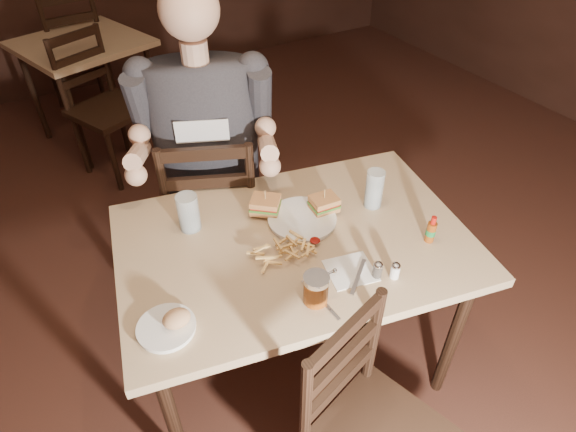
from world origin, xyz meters
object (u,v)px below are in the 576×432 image
chair_far (215,210)px  dinner_plate (302,220)px  main_table (295,254)px  bg_chair_near (110,110)px  bg_chair_far (74,53)px  side_plate (167,328)px  diner (202,116)px  glass_left (188,213)px  bg_table (83,53)px  glass_right (374,189)px  syrup_dispenser (316,289)px  hot_sauce (431,229)px

chair_far → dinner_plate: 0.66m
main_table → dinner_plate: (0.08, 0.08, 0.08)m
bg_chair_near → bg_chair_far: bearing=66.6°
side_plate → bg_chair_near: bearing=81.7°
diner → dinner_plate: size_ratio=4.04×
bg_chair_far → glass_left: bg_chair_far is taller
diner → bg_chair_near: bearing=119.7°
bg_table → diner: 1.99m
dinner_plate → glass_right: (0.30, -0.06, 0.07)m
main_table → bg_chair_far: bearing=94.4°
chair_far → side_plate: bearing=82.7°
chair_far → syrup_dispenser: 1.00m
chair_far → bg_table: bearing=-61.2°
dinner_plate → glass_right: glass_right is taller
bg_chair_far → main_table: bearing=89.0°
main_table → syrup_dispenser: size_ratio=13.17×
bg_chair_far → syrup_dispenser: bg_chair_far is taller
glass_right → main_table: bearing=-177.1°
glass_right → hot_sauce: glass_right is taller
dinner_plate → glass_right: size_ratio=1.60×
main_table → hot_sauce: size_ratio=12.73×
glass_left → hot_sauce: bearing=-35.1°
main_table → dinner_plate: bearing=43.7°
dinner_plate → syrup_dispenser: size_ratio=2.37×
glass_left → syrup_dispenser: size_ratio=1.37×
glass_left → syrup_dispenser: 0.59m
chair_far → hot_sauce: size_ratio=8.55×
chair_far → syrup_dispenser: size_ratio=8.85×
bg_chair_far → chair_far: bearing=88.5°
chair_far → side_plate: 0.98m
hot_sauce → side_plate: (-0.99, 0.11, -0.05)m
glass_left → side_plate: size_ratio=0.85×
bg_table → side_plate: 2.73m
bg_chair_far → glass_right: bearing=96.0°
bg_chair_far → bg_chair_near: bearing=84.6°
bg_chair_far → syrup_dispenser: 3.41m
bg_chair_far → diner: bearing=87.9°
chair_far → bg_chair_far: (-0.17, 2.45, 0.01)m
chair_far → glass_right: (0.45, -0.63, 0.36)m
main_table → glass_right: 0.41m
chair_far → bg_chair_far: size_ratio=0.98×
bg_table → bg_chair_near: bearing=-90.0°
bg_table → hot_sauce: bearing=-76.6°
syrup_dispenser → diner: bearing=101.6°
dinner_plate → glass_left: glass_left is taller
bg_chair_far → diner: diner is taller
chair_far → hot_sauce: 1.09m
bg_chair_far → hot_sauce: 3.45m
bg_table → hot_sauce: size_ratio=8.73×
chair_far → hot_sauce: bearing=142.7°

